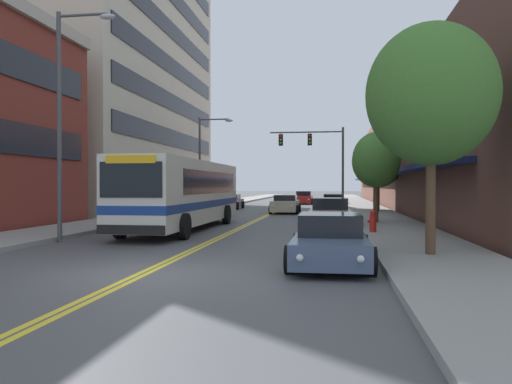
% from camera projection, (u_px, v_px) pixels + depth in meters
% --- Properties ---
extents(ground_plane, '(240.00, 240.00, 0.00)m').
position_uv_depth(ground_plane, '(286.00, 206.00, 48.13)').
color(ground_plane, '#4C4C4F').
extents(sidewalk_left, '(3.32, 106.00, 0.17)m').
position_uv_depth(sidewalk_left, '(214.00, 205.00, 49.20)').
color(sidewalk_left, gray).
rests_on(sidewalk_left, ground_plane).
extents(sidewalk_right, '(3.32, 106.00, 0.17)m').
position_uv_depth(sidewalk_right, '(362.00, 206.00, 47.06)').
color(sidewalk_right, gray).
rests_on(sidewalk_right, ground_plane).
extents(centre_line, '(0.34, 106.00, 0.01)m').
position_uv_depth(centre_line, '(286.00, 206.00, 48.13)').
color(centre_line, yellow).
rests_on(centre_line, ground_plane).
extents(office_tower_left, '(12.08, 26.52, 27.20)m').
position_uv_depth(office_tower_left, '(107.00, 53.00, 43.39)').
color(office_tower_left, beige).
rests_on(office_tower_left, ground_plane).
extents(storefront_row_right, '(9.10, 68.00, 9.04)m').
position_uv_depth(storefront_row_right, '(427.00, 158.00, 46.11)').
color(storefront_row_right, brown).
rests_on(storefront_row_right, ground_plane).
extents(city_bus, '(2.82, 12.49, 3.12)m').
position_uv_depth(city_bus, '(185.00, 191.00, 23.11)').
color(city_bus, silver).
rests_on(city_bus, ground_plane).
extents(car_charcoal_parked_left_near, '(2.00, 4.44, 1.39)m').
position_uv_depth(car_charcoal_parked_left_near, '(204.00, 206.00, 33.93)').
color(car_charcoal_parked_left_near, '#232328').
rests_on(car_charcoal_parked_left_near, ground_plane).
extents(car_dark_grey_parked_left_mid, '(2.12, 4.39, 1.25)m').
position_uv_depth(car_dark_grey_parked_left_mid, '(229.00, 202.00, 42.92)').
color(car_dark_grey_parked_left_mid, '#38383D').
rests_on(car_dark_grey_parked_left_mid, ground_plane).
extents(car_slate_blue_parked_right_foreground, '(2.08, 4.66, 1.31)m').
position_uv_depth(car_slate_blue_parked_right_foreground, '(330.00, 241.00, 12.78)').
color(car_slate_blue_parked_right_foreground, '#475675').
rests_on(car_slate_blue_parked_right_foreground, ground_plane).
extents(car_black_parked_right_mid, '(1.98, 4.33, 1.29)m').
position_uv_depth(car_black_parked_right_mid, '(333.00, 202.00, 41.92)').
color(car_black_parked_right_mid, black).
rests_on(car_black_parked_right_mid, ground_plane).
extents(car_silver_parked_right_far, '(2.11, 4.81, 1.17)m').
position_uv_depth(car_silver_parked_right_far, '(332.00, 199.00, 51.68)').
color(car_silver_parked_right_far, '#B7B7BC').
rests_on(car_silver_parked_right_far, ground_plane).
extents(car_beige_parked_right_end, '(2.12, 4.21, 1.44)m').
position_uv_depth(car_beige_parked_right_end, '(330.00, 215.00, 23.24)').
color(car_beige_parked_right_end, '#BCAD89').
rests_on(car_beige_parked_right_end, ground_plane).
extents(car_champagne_moving_lead, '(2.07, 4.48, 1.33)m').
position_uv_depth(car_champagne_moving_lead, '(285.00, 205.00, 36.36)').
color(car_champagne_moving_lead, beige).
rests_on(car_champagne_moving_lead, ground_plane).
extents(car_red_moving_second, '(2.06, 4.77, 1.39)m').
position_uv_depth(car_red_moving_second, '(304.00, 198.00, 54.14)').
color(car_red_moving_second, maroon).
rests_on(car_red_moving_second, ground_plane).
extents(traffic_signal_mast, '(5.90, 0.38, 6.63)m').
position_uv_depth(traffic_signal_mast, '(318.00, 152.00, 39.69)').
color(traffic_signal_mast, '#47474C').
rests_on(traffic_signal_mast, ground_plane).
extents(street_lamp_left_near, '(2.20, 0.28, 8.20)m').
position_uv_depth(street_lamp_left_near, '(67.00, 106.00, 17.70)').
color(street_lamp_left_near, '#47474C').
rests_on(street_lamp_left_near, ground_plane).
extents(street_lamp_left_far, '(2.57, 0.28, 7.01)m').
position_uv_depth(street_lamp_left_far, '(205.00, 155.00, 36.63)').
color(street_lamp_left_far, '#47474C').
rests_on(street_lamp_left_far, ground_plane).
extents(street_tree_right_near, '(3.49, 3.49, 6.25)m').
position_uv_depth(street_tree_right_near, '(431.00, 95.00, 13.48)').
color(street_tree_right_near, brown).
rests_on(street_tree_right_near, sidewalk_right).
extents(street_tree_right_mid, '(2.41, 2.41, 4.41)m').
position_uv_depth(street_tree_right_mid, '(376.00, 162.00, 25.19)').
color(street_tree_right_mid, brown).
rests_on(street_tree_right_mid, sidewalk_right).
extents(street_tree_right_far, '(3.75, 3.75, 5.82)m').
position_uv_depth(street_tree_right_far, '(378.00, 160.00, 36.66)').
color(street_tree_right_far, brown).
rests_on(street_tree_right_far, sidewalk_right).
extents(fire_hydrant, '(0.35, 0.27, 0.88)m').
position_uv_depth(fire_hydrant, '(373.00, 221.00, 19.90)').
color(fire_hydrant, red).
rests_on(fire_hydrant, sidewalk_right).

